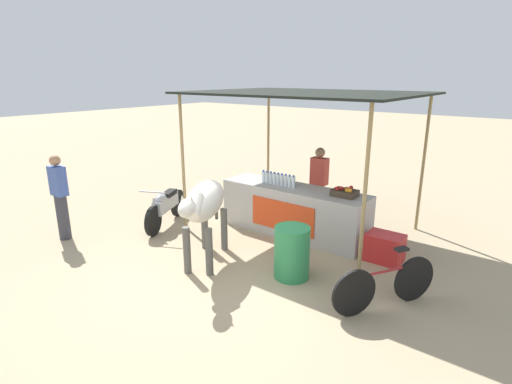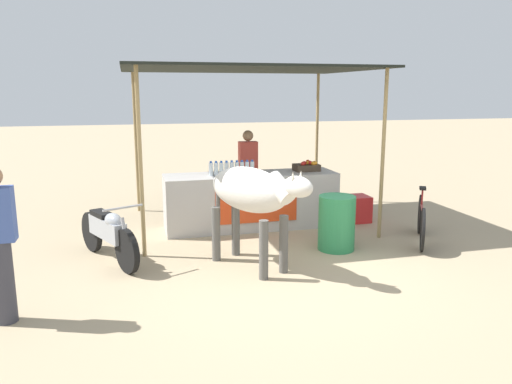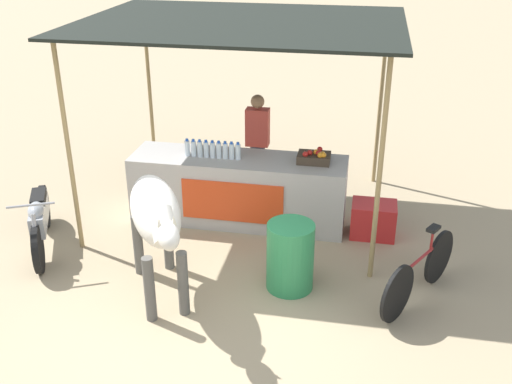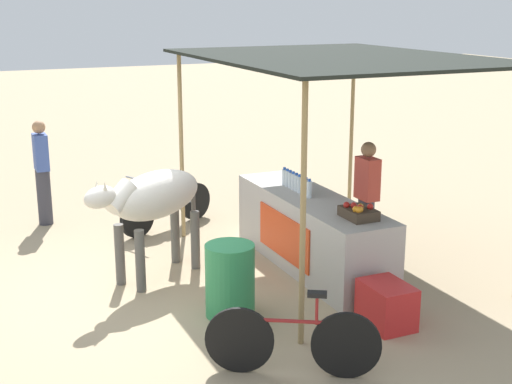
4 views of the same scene
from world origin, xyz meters
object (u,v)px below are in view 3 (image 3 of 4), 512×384
Objects in this scene: fruit_crate at (314,157)px; motorcycle_parked at (40,219)px; cow at (156,216)px; bicycle_leaning at (420,273)px; water_barrel at (290,256)px; stall_counter at (239,189)px; vendor_behind_counter at (258,147)px; cooler_box at (373,220)px.

motorcycle_parked is at bearing -159.26° from fruit_crate.
cow is 2.12m from motorcycle_parked.
cow is 3.02m from bicycle_leaning.
water_barrel is 0.57× the size of bicycle_leaning.
fruit_crate is at bearing 2.56° from stall_counter.
stall_counter is 2.86m from bicycle_leaning.
stall_counter is 1.81m from water_barrel.
cow is (-1.43, -0.44, 0.62)m from water_barrel.
fruit_crate is 0.30× the size of bicycle_leaning.
water_barrel is at bearing -93.38° from fruit_crate.
fruit_crate is 0.25× the size of cow.
bicycle_leaning is (2.91, 0.48, -0.68)m from cow.
bicycle_leaning is at bearing 9.36° from cow.
vendor_behind_counter is 2.05m from cooler_box.
bicycle_leaning is at bearing -31.82° from stall_counter.
motorcycle_parked is (-3.33, 0.29, 0.01)m from water_barrel.
vendor_behind_counter reaches higher than water_barrel.
cow reaches higher than stall_counter.
stall_counter is 1.82× the size of vendor_behind_counter.
cow reaches higher than water_barrel.
cooler_box is 0.72× the size of water_barrel.
bicycle_leaning is (1.47, 0.04, -0.07)m from water_barrel.
fruit_crate is 1.17m from cooler_box.
bicycle_leaning is (2.42, -1.50, -0.13)m from stall_counter.
cow is at bearing -170.64° from bicycle_leaning.
vendor_behind_counter is 0.99× the size of motorcycle_parked.
cooler_box is 3.14m from cow.
water_barrel reaches higher than cooler_box.
vendor_behind_counter is 1.13× the size of bicycle_leaning.
motorcycle_parked reaches higher than water_barrel.
cow is (-2.38, -1.89, 0.79)m from cooler_box.
water_barrel is 1.47m from bicycle_leaning.
vendor_behind_counter is 2.75× the size of cooler_box.
stall_counter is 1.69× the size of cow.
bicycle_leaning is at bearing -3.05° from motorcycle_parked.
cow reaches higher than cooler_box.
stall_counter reaches higher than water_barrel.
bicycle_leaning is at bearing -48.37° from fruit_crate.
motorcycle_parked is at bearing -141.36° from vendor_behind_counter.
water_barrel is at bearing -123.22° from cooler_box.
motorcycle_parked is (-4.27, -1.15, 0.19)m from cooler_box.
bicycle_leaning is (1.38, -1.55, -0.69)m from fruit_crate.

